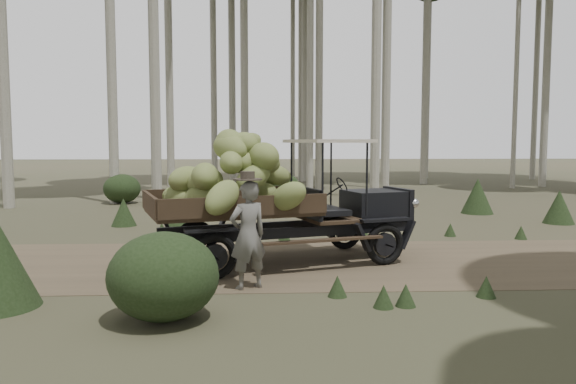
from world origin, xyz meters
The scene contains 5 objects.
ground centered at (0.00, 0.00, 0.00)m, with size 120.00×120.00×0.00m, color #473D2B.
dirt_track centered at (0.00, 0.00, 0.00)m, with size 70.00×4.00×0.01m, color brown.
banana_truck centered at (-2.80, -0.21, 1.37)m, with size 4.96×3.14×2.44m.
farmer centered at (-2.93, -1.71, 0.81)m, with size 0.69×0.61×1.71m.
undergrowth centered at (-0.61, -0.94, 0.51)m, with size 22.12×24.33×1.33m.
Camera 1 is at (-2.72, -9.74, 2.14)m, focal length 35.00 mm.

